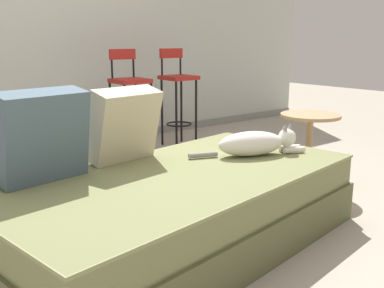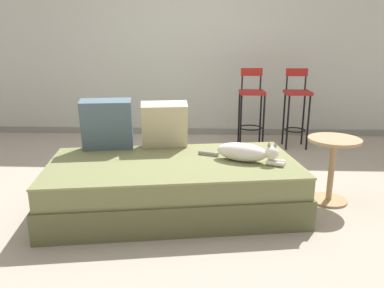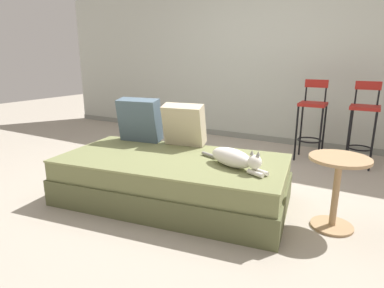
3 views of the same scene
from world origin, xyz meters
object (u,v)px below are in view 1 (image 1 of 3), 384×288
object	(u,v)px
throw_pillow_corner	(42,136)
bar_stool_by_doorway	(178,90)
side_table	(309,140)
bar_stool_near_window	(130,95)
couch	(182,210)
throw_pillow_middle	(124,125)
cat	(256,143)

from	to	relation	value
throw_pillow_corner	bar_stool_by_doorway	xyz separation A→B (m)	(2.05, 1.64, -0.06)
side_table	bar_stool_by_doorway	bearing A→B (deg)	87.37
throw_pillow_corner	bar_stool_near_window	size ratio (longest dim) A/B	0.46
couch	throw_pillow_middle	world-z (taller)	throw_pillow_middle
throw_pillow_corner	bar_stool_near_window	world-z (taller)	bar_stool_near_window
throw_pillow_corner	cat	bearing A→B (deg)	-13.94
bar_stool_near_window	bar_stool_by_doorway	xyz separation A→B (m)	(0.58, 0.00, 0.01)
throw_pillow_corner	side_table	bearing A→B (deg)	-3.45
throw_pillow_middle	bar_stool_near_window	bearing A→B (deg)	58.45
bar_stool_by_doorway	side_table	xyz separation A→B (m)	(-0.08, -1.76, -0.22)
side_table	throw_pillow_corner	bearing A→B (deg)	176.55
bar_stool_by_doorway	cat	bearing A→B (deg)	-113.53
bar_stool_near_window	bar_stool_by_doorway	distance (m)	0.58
throw_pillow_corner	throw_pillow_middle	xyz separation A→B (m)	(0.50, 0.08, -0.01)
couch	throw_pillow_middle	xyz separation A→B (m)	(-0.11, 0.40, 0.42)
throw_pillow_corner	throw_pillow_middle	size ratio (longest dim) A/B	1.07
cat	bar_stool_near_window	bearing A→B (deg)	82.31
bar_stool_near_window	side_table	world-z (taller)	bar_stool_near_window
cat	bar_stool_near_window	size ratio (longest dim) A/B	0.69
bar_stool_by_doorway	side_table	distance (m)	1.78
cat	side_table	world-z (taller)	cat
throw_pillow_middle	throw_pillow_corner	bearing A→B (deg)	-171.38
couch	side_table	distance (m)	1.38
couch	bar_stool_by_doorway	bearing A→B (deg)	53.92
side_table	throw_pillow_middle	bearing A→B (deg)	172.43
couch	cat	bearing A→B (deg)	2.41
throw_pillow_middle	cat	size ratio (longest dim) A/B	0.63
couch	side_table	bearing A→B (deg)	8.62
couch	bar_stool_near_window	size ratio (longest dim) A/B	2.12
couch	throw_pillow_corner	world-z (taller)	throw_pillow_corner
bar_stool_by_doorway	side_table	world-z (taller)	bar_stool_by_doorway
cat	bar_stool_near_window	xyz separation A→B (m)	(0.26, 1.94, 0.09)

